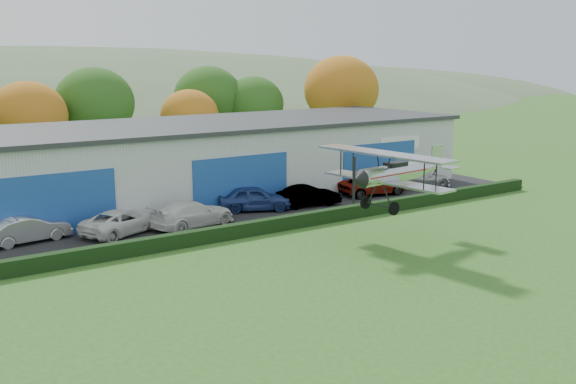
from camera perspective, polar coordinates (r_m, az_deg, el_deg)
ground at (r=23.88m, az=12.65°, el=-13.04°), size 300.00×300.00×0.00m
apron at (r=41.63m, az=-5.74°, el=-2.13°), size 48.00×9.00×0.05m
hedge at (r=37.50m, az=-2.26°, el=-3.02°), size 46.00×0.60×0.80m
hangar at (r=48.12m, az=-7.65°, el=2.87°), size 40.60×12.60×5.30m
tree_belt at (r=58.00m, az=-17.08°, el=6.86°), size 75.70×13.22×10.12m
car_1 at (r=38.14m, az=-21.66°, el=-3.01°), size 4.61×2.20×1.46m
car_2 at (r=38.34m, az=-14.20°, el=-2.51°), size 5.53×4.15×1.40m
car_3 at (r=39.13m, az=-8.29°, el=-1.89°), size 5.56×3.07×1.53m
car_4 at (r=42.83m, az=-2.94°, el=-0.55°), size 5.16×3.76×1.63m
car_5 at (r=44.12m, az=1.83°, el=-0.32°), size 4.48×2.09×1.42m
car_6 at (r=48.25m, az=7.35°, el=0.60°), size 5.31×2.98×1.40m
car_7 at (r=51.52m, az=11.27°, el=1.20°), size 5.40×3.38×1.46m
biplane at (r=35.23m, az=9.40°, el=1.81°), size 7.29×8.36×3.11m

